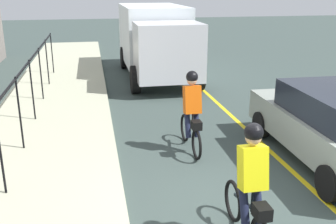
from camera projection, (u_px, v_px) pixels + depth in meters
ground_plane at (236, 208)px, 6.51m from camera, size 80.00×80.00×0.00m
lane_line_centre at (322, 199)px, 6.80m from camera, size 36.00×0.12×0.01m
cyclist_lead at (192, 112)px, 8.51m from camera, size 1.71×0.36×1.83m
cyclist_follow at (251, 186)px, 5.37m from camera, size 1.71×0.36×1.83m
patrol_sedan at (332, 124)px, 8.01m from camera, size 4.44×2.00×1.58m
box_truck_background at (155, 38)px, 15.55m from camera, size 6.71×2.54×2.78m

